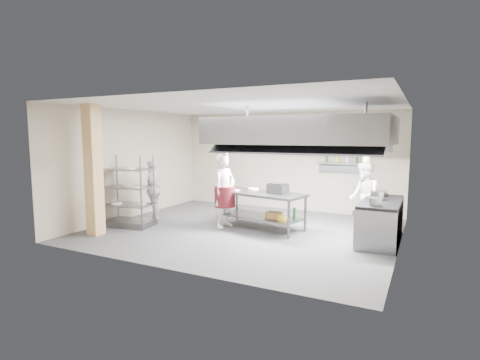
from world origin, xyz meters
The scene contains 23 objects.
floor centered at (0.00, 0.00, 0.00)m, with size 7.00×7.00×0.00m, color #2E2E31.
ceiling centered at (0.00, 0.00, 3.00)m, with size 7.00×7.00×0.00m, color silver.
wall_back centered at (0.00, 3.00, 1.50)m, with size 7.00×7.00×0.00m, color #B0A18B.
wall_left centered at (-3.50, 0.00, 1.50)m, with size 6.00×6.00×0.00m, color #B0A18B.
wall_right centered at (3.50, 0.00, 1.50)m, with size 6.00×6.00×0.00m, color #B0A18B.
column centered at (-2.90, -1.90, 1.50)m, with size 0.30×0.30×3.00m, color #E2B474.
exhaust_hood centered at (1.30, 0.40, 2.40)m, with size 4.00×2.50×0.60m, color gray.
hood_strip_a centered at (0.40, 0.40, 2.08)m, with size 1.60×0.12×0.04m, color white.
hood_strip_b centered at (2.20, 0.40, 2.08)m, with size 1.60×0.12×0.04m, color white.
wall_shelf centered at (1.80, 2.84, 1.50)m, with size 1.50×0.28×0.04m, color gray.
island centered at (0.28, 0.36, 0.46)m, with size 2.25×0.94×0.91m, color slate, non-canonical shape.
island_worktop centered at (0.28, 0.36, 0.88)m, with size 2.25×0.94×0.06m, color gray.
island_undershelf centered at (0.28, 0.36, 0.30)m, with size 2.07×0.84×0.04m, color slate.
pass_rack centered at (-2.80, -0.90, 0.90)m, with size 1.20×0.70×1.80m, color gray, non-canonical shape.
cooking_range centered at (3.08, 0.50, 0.42)m, with size 0.80×2.00×0.84m, color gray.
range_top centered at (3.08, 0.50, 0.87)m, with size 0.78×1.96×0.06m, color black.
chef_head centered at (-0.58, 0.10, 0.92)m, with size 0.67×0.44×1.84m, color silver.
chef_line centered at (2.60, 1.33, 0.84)m, with size 0.81×0.63×1.67m, color white.
chef_plating centered at (-2.66, -0.12, 0.84)m, with size 0.98×0.41×1.68m, color silver.
griddle centered at (0.73, 0.38, 1.02)m, with size 0.44×0.35×0.22m, color slate.
wicker_basket centered at (0.69, 0.23, 0.40)m, with size 0.35×0.24×0.15m, color olive.
stockpot centered at (2.98, 0.54, 1.00)m, with size 0.28×0.28×0.19m, color gray.
plate_stack centered at (-2.80, -0.90, 0.58)m, with size 0.28×0.28×0.05m, color white.
Camera 1 is at (3.92, -8.01, 2.30)m, focal length 28.00 mm.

